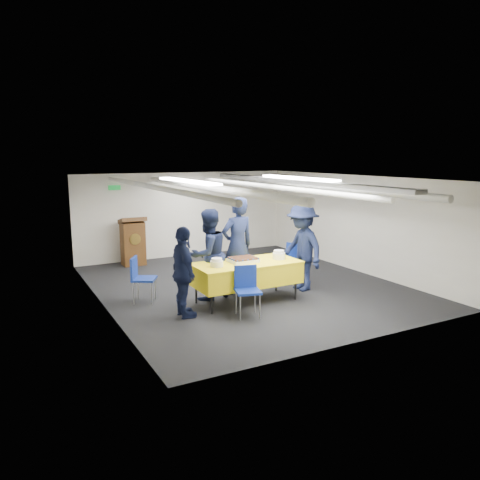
% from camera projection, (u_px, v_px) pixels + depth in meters
% --- Properties ---
extents(ground, '(7.00, 7.00, 0.00)m').
position_uv_depth(ground, '(246.00, 285.00, 10.06)').
color(ground, black).
rests_on(ground, ground).
extents(room_shell, '(6.00, 7.00, 2.30)m').
position_uv_depth(room_shell, '(241.00, 200.00, 10.13)').
color(room_shell, silver).
rests_on(room_shell, ground).
extents(serving_table, '(2.03, 0.94, 0.77)m').
position_uv_depth(serving_table, '(247.00, 273.00, 8.88)').
color(serving_table, black).
rests_on(serving_table, ground).
extents(sheet_cake, '(0.53, 0.41, 0.09)m').
position_uv_depth(sheet_cake, '(243.00, 260.00, 8.86)').
color(sheet_cake, white).
rests_on(sheet_cake, serving_table).
extents(plate_stack_left, '(0.23, 0.23, 0.16)m').
position_uv_depth(plate_stack_left, '(217.00, 263.00, 8.48)').
color(plate_stack_left, white).
rests_on(plate_stack_left, serving_table).
extents(plate_stack_right, '(0.24, 0.24, 0.17)m').
position_uv_depth(plate_stack_right, '(279.00, 255.00, 9.10)').
color(plate_stack_right, white).
rests_on(plate_stack_right, serving_table).
extents(podium, '(0.62, 0.53, 1.25)m').
position_uv_depth(podium, '(133.00, 241.00, 11.85)').
color(podium, brown).
rests_on(podium, ground).
extents(chair_near, '(0.52, 0.52, 0.87)m').
position_uv_depth(chair_near, '(247.00, 285.00, 8.13)').
color(chair_near, gray).
rests_on(chair_near, ground).
extents(chair_right, '(0.56, 0.56, 0.87)m').
position_uv_depth(chair_right, '(292.00, 259.00, 10.18)').
color(chair_right, gray).
rests_on(chair_right, ground).
extents(chair_left, '(0.57, 0.57, 0.87)m').
position_uv_depth(chair_left, '(140.00, 275.00, 8.86)').
color(chair_left, gray).
rests_on(chair_left, ground).
extents(sailor_a, '(0.76, 0.54, 1.96)m').
position_uv_depth(sailor_a, '(237.00, 246.00, 9.35)').
color(sailor_a, black).
rests_on(sailor_a, ground).
extents(sailor_b, '(1.01, 0.88, 1.76)m').
position_uv_depth(sailor_b, '(208.00, 254.00, 9.00)').
color(sailor_b, black).
rests_on(sailor_b, ground).
extents(sailor_c, '(0.43, 0.95, 1.58)m').
position_uv_depth(sailor_c, '(184.00, 272.00, 7.99)').
color(sailor_c, black).
rests_on(sailor_c, ground).
extents(sailor_d, '(0.69, 1.17, 1.79)m').
position_uv_depth(sailor_d, '(302.00, 247.00, 9.61)').
color(sailor_d, black).
rests_on(sailor_d, ground).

